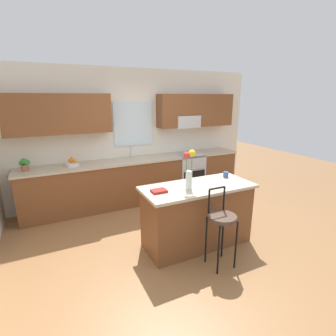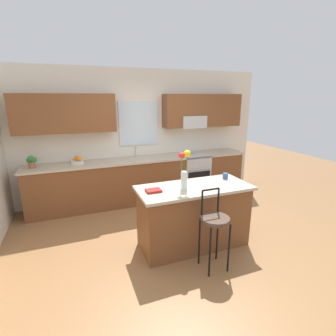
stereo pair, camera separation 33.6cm
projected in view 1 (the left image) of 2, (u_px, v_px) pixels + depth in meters
The scene contains 12 objects.
ground_plane at pixel (178, 239), 3.98m from camera, with size 14.00×14.00×0.00m, color olive.
back_wall_assembly at pixel (135, 128), 5.30m from camera, with size 5.60×0.50×2.70m.
counter_run at pixel (140, 180), 5.33m from camera, with size 4.56×0.64×0.92m.
sink_faucet at pixel (131, 151), 5.24m from camera, with size 0.02×0.13×0.23m.
oven_range at pixel (188, 173), 5.79m from camera, with size 0.60×0.64×0.92m.
kitchen_island at pixel (197, 215), 3.75m from camera, with size 1.62×0.71×0.92m.
bar_stool_near at pixel (222, 221), 3.21m from camera, with size 0.36×0.36×1.04m.
flower_vase at pixel (189, 170), 3.41m from camera, with size 0.16×0.11×0.55m.
mug_ceramic at pixel (226, 175), 3.99m from camera, with size 0.08×0.08×0.09m, color #33518C.
cookbook at pixel (159, 191), 3.38m from camera, with size 0.20×0.15×0.03m, color maroon.
fruit_bowl_oranges at pixel (73, 163), 4.66m from camera, with size 0.24×0.24×0.16m.
potted_plant_small at pixel (25, 164), 4.31m from camera, with size 0.17×0.12×0.22m.
Camera 1 is at (-1.68, -3.11, 2.14)m, focal length 27.21 mm.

